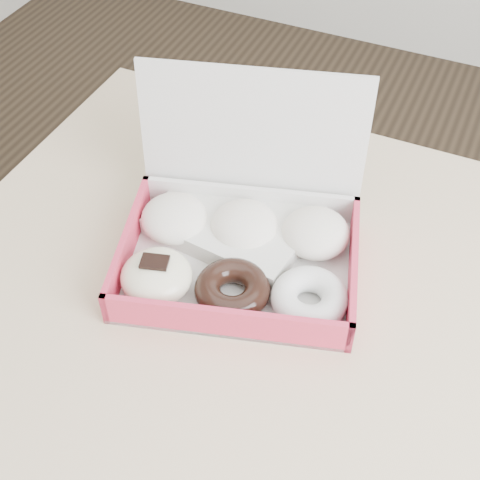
% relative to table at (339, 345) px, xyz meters
% --- Properties ---
extents(table, '(1.20, 0.80, 0.75)m').
position_rel_table_xyz_m(table, '(0.00, 0.00, 0.00)').
color(table, '#CCAE86').
rests_on(table, ground).
extents(donut_box, '(0.39, 0.35, 0.24)m').
position_rel_table_xyz_m(donut_box, '(-0.17, 0.03, 0.12)').
color(donut_box, silver).
rests_on(donut_box, table).
extents(newspapers, '(0.25, 0.21, 0.04)m').
position_rel_table_xyz_m(newspapers, '(-0.20, 0.09, 0.10)').
color(newspapers, silver).
rests_on(newspapers, table).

